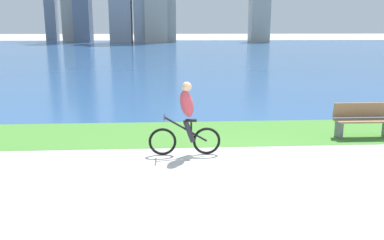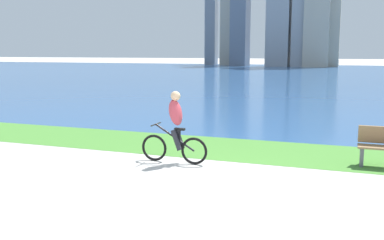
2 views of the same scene
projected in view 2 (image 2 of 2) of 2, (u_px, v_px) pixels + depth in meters
The scene contains 5 objects.
ground_plane at pixel (191, 188), 8.37m from camera, with size 300.00×300.00×0.00m, color #B2AFA8.
grass_strip_bayside at pixel (237, 149), 11.67m from camera, with size 120.00×2.73×0.01m, color #478433.
bay_water_surface at pixel (326, 75), 47.33m from camera, with size 300.00×74.10×0.00m, color #2D568C.
cyclist_lead at pixel (175, 127), 10.13m from camera, with size 1.63×0.52×1.67m.
city_skyline_far_shore at pixel (297, 1), 73.95m from camera, with size 41.52×10.04×27.59m.
Camera 2 is at (2.78, -7.57, 2.56)m, focal length 41.33 mm.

